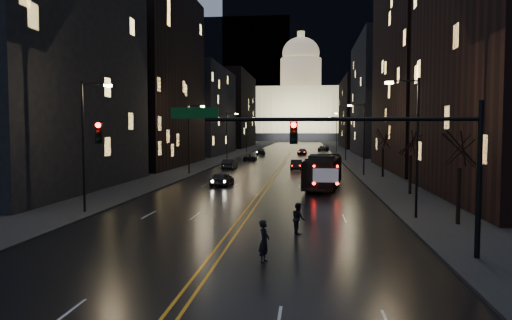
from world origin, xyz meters
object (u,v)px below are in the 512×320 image
(oncoming_car_a, at_px, (222,179))
(receding_car_a, at_px, (296,165))
(oncoming_car_b, at_px, (230,164))
(pedestrian_b, at_px, (298,218))
(traffic_signal, at_px, (348,144))
(bus, at_px, (323,171))
(pedestrian_a, at_px, (264,241))

(oncoming_car_a, distance_m, receding_car_a, 22.43)
(oncoming_car_a, height_order, oncoming_car_b, oncoming_car_b)
(pedestrian_b, bearing_deg, traffic_signal, -171.05)
(bus, height_order, pedestrian_a, bus)
(oncoming_car_b, xyz_separation_m, receding_car_a, (9.59, 0.06, -0.02))
(oncoming_car_a, bearing_deg, traffic_signal, 116.73)
(receding_car_a, height_order, pedestrian_a, pedestrian_a)
(bus, bearing_deg, oncoming_car_a, -175.77)
(traffic_signal, height_order, pedestrian_b, traffic_signal)
(bus, bearing_deg, receding_car_a, 105.66)
(pedestrian_b, bearing_deg, bus, -20.76)
(traffic_signal, xyz_separation_m, oncoming_car_a, (-10.43, 27.44, -4.36))
(bus, relative_size, oncoming_car_b, 2.56)
(bus, relative_size, oncoming_car_a, 2.70)
(pedestrian_a, distance_m, pedestrian_b, 6.32)
(oncoming_car_a, height_order, receding_car_a, oncoming_car_a)
(traffic_signal, height_order, oncoming_car_a, traffic_signal)
(oncoming_car_a, relative_size, pedestrian_b, 2.53)
(traffic_signal, distance_m, pedestrian_b, 6.94)
(pedestrian_a, relative_size, pedestrian_b, 1.08)
(bus, height_order, receding_car_a, bus)
(receding_car_a, height_order, pedestrian_b, pedestrian_b)
(oncoming_car_a, bearing_deg, bus, -177.28)
(bus, bearing_deg, traffic_signal, -82.05)
(traffic_signal, relative_size, oncoming_car_b, 3.76)
(oncoming_car_a, height_order, pedestrian_a, pedestrian_a)
(receding_car_a, bearing_deg, pedestrian_b, -87.89)
(oncoming_car_a, xyz_separation_m, pedestrian_a, (6.81, -28.61, 0.19))
(receding_car_a, bearing_deg, pedestrian_a, -89.62)
(traffic_signal, distance_m, receding_car_a, 49.06)
(traffic_signal, height_order, bus, traffic_signal)
(oncoming_car_a, xyz_separation_m, receding_car_a, (7.02, 21.30, -0.01))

